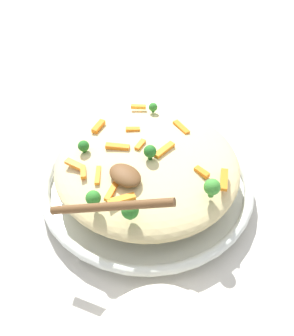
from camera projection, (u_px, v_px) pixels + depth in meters
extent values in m
plane|color=beige|center=(147.00, 192.00, 0.74)|extent=(2.40, 2.40, 0.00)
cylinder|color=silver|center=(147.00, 188.00, 0.73)|extent=(0.34, 0.34, 0.02)
torus|color=silver|center=(147.00, 181.00, 0.72)|extent=(0.37, 0.37, 0.02)
torus|color=black|center=(147.00, 180.00, 0.71)|extent=(0.37, 0.37, 0.00)
ellipsoid|color=#DBC689|center=(147.00, 165.00, 0.69)|extent=(0.31, 0.31, 0.07)
cube|color=orange|center=(133.00, 130.00, 0.70)|extent=(0.02, 0.02, 0.01)
cube|color=orange|center=(138.00, 146.00, 0.67)|extent=(0.01, 0.03, 0.01)
cube|color=orange|center=(98.00, 126.00, 0.71)|extent=(0.02, 0.03, 0.01)
cube|color=orange|center=(182.00, 128.00, 0.71)|extent=(0.04, 0.02, 0.01)
cube|color=orange|center=(224.00, 180.00, 0.62)|extent=(0.03, 0.04, 0.01)
cube|color=orange|center=(118.00, 147.00, 0.67)|extent=(0.04, 0.03, 0.01)
cube|color=orange|center=(164.00, 150.00, 0.66)|extent=(0.01, 0.04, 0.01)
cube|color=orange|center=(111.00, 192.00, 0.61)|extent=(0.02, 0.04, 0.01)
cube|color=orange|center=(138.00, 107.00, 0.75)|extent=(0.03, 0.02, 0.01)
cube|color=orange|center=(121.00, 199.00, 0.60)|extent=(0.03, 0.04, 0.01)
cube|color=orange|center=(83.00, 172.00, 0.63)|extent=(0.02, 0.02, 0.01)
cube|color=orange|center=(202.00, 172.00, 0.63)|extent=(0.03, 0.01, 0.01)
cube|color=orange|center=(98.00, 175.00, 0.63)|extent=(0.03, 0.03, 0.01)
cube|color=orange|center=(74.00, 164.00, 0.65)|extent=(0.03, 0.02, 0.01)
cylinder|color=#377928|center=(209.00, 195.00, 0.60)|extent=(0.01, 0.01, 0.01)
sphere|color=#3D8E33|center=(210.00, 189.00, 0.59)|extent=(0.03, 0.03, 0.03)
cylinder|color=#205B1C|center=(150.00, 157.00, 0.65)|extent=(0.01, 0.01, 0.01)
sphere|color=#236B23|center=(150.00, 151.00, 0.64)|extent=(0.02, 0.02, 0.02)
cylinder|color=#296820|center=(130.00, 216.00, 0.57)|extent=(0.01, 0.01, 0.01)
sphere|color=#2D7A28|center=(130.00, 211.00, 0.57)|extent=(0.03, 0.03, 0.03)
cylinder|color=#296820|center=(94.00, 204.00, 0.59)|extent=(0.01, 0.01, 0.01)
sphere|color=#2D7A28|center=(93.00, 198.00, 0.58)|extent=(0.02, 0.02, 0.02)
cylinder|color=#205B1C|center=(84.00, 150.00, 0.67)|extent=(0.01, 0.01, 0.01)
sphere|color=#236B23|center=(84.00, 146.00, 0.66)|extent=(0.02, 0.02, 0.02)
cylinder|color=#296820|center=(153.00, 111.00, 0.75)|extent=(0.01, 0.01, 0.01)
sphere|color=#2D7A28|center=(153.00, 107.00, 0.74)|extent=(0.02, 0.02, 0.02)
ellipsoid|color=brown|center=(125.00, 175.00, 0.62)|extent=(0.06, 0.04, 0.02)
cylinder|color=brown|center=(110.00, 206.00, 0.54)|extent=(0.15, 0.10, 0.07)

